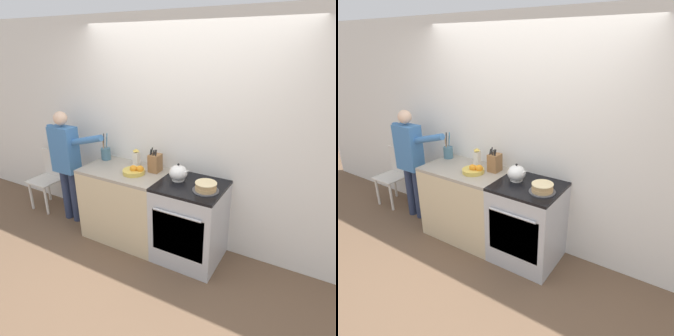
# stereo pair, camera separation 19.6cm
# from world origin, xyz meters

# --- Properties ---
(ground_plane) EXTENTS (16.00, 16.00, 0.00)m
(ground_plane) POSITION_xyz_m (0.00, 0.00, 0.00)
(ground_plane) COLOR brown
(wall_back) EXTENTS (8.00, 0.04, 2.60)m
(wall_back) POSITION_xyz_m (0.00, 0.64, 1.30)
(wall_back) COLOR silver
(wall_back) RESTS_ON ground_plane
(counter_cabinet) EXTENTS (1.01, 0.62, 0.91)m
(counter_cabinet) POSITION_xyz_m (-0.61, 0.31, 0.46)
(counter_cabinet) COLOR beige
(counter_cabinet) RESTS_ON ground_plane
(stove_range) EXTENTS (0.71, 0.65, 0.91)m
(stove_range) POSITION_xyz_m (0.25, 0.31, 0.46)
(stove_range) COLOR #B7BABF
(stove_range) RESTS_ON ground_plane
(layer_cake) EXTENTS (0.27, 0.27, 0.09)m
(layer_cake) POSITION_xyz_m (0.44, 0.25, 0.96)
(layer_cake) COLOR #4C4C51
(layer_cake) RESTS_ON stove_range
(tea_kettle) EXTENTS (0.24, 0.20, 0.19)m
(tea_kettle) POSITION_xyz_m (0.08, 0.36, 1.00)
(tea_kettle) COLOR white
(tea_kettle) RESTS_ON stove_range
(knife_block) EXTENTS (0.12, 0.14, 0.28)m
(knife_block) POSITION_xyz_m (-0.26, 0.44, 1.02)
(knife_block) COLOR olive
(knife_block) RESTS_ON counter_cabinet
(utensil_crock) EXTENTS (0.12, 0.12, 0.34)m
(utensil_crock) POSITION_xyz_m (-1.02, 0.48, 0.99)
(utensil_crock) COLOR #477084
(utensil_crock) RESTS_ON counter_cabinet
(fruit_bowl) EXTENTS (0.25, 0.25, 0.11)m
(fruit_bowl) POSITION_xyz_m (-0.43, 0.26, 0.95)
(fruit_bowl) COLOR gold
(fruit_bowl) RESTS_ON counter_cabinet
(milk_carton) EXTENTS (0.07, 0.07, 0.21)m
(milk_carton) POSITION_xyz_m (-0.56, 0.49, 1.01)
(milk_carton) COLOR white
(milk_carton) RESTS_ON counter_cabinet
(person_baker) EXTENTS (0.89, 0.20, 1.52)m
(person_baker) POSITION_xyz_m (-1.51, 0.26, 0.90)
(person_baker) COLOR #283351
(person_baker) RESTS_ON ground_plane
(dining_chair) EXTENTS (0.40, 0.40, 0.85)m
(dining_chair) POSITION_xyz_m (-2.09, 0.42, 0.49)
(dining_chair) COLOR silver
(dining_chair) RESTS_ON ground_plane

